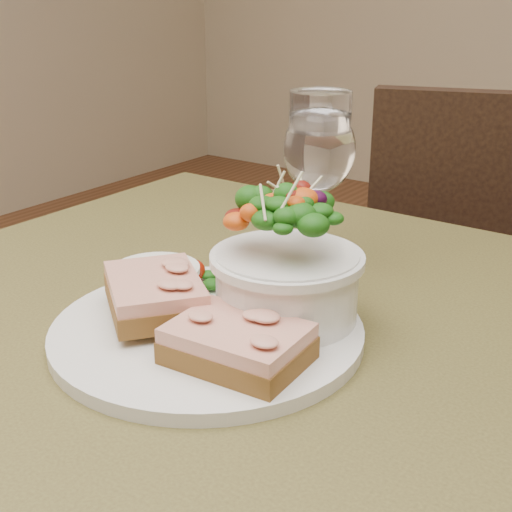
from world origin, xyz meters
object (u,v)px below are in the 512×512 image
Objects in this scene: sandwich_front at (238,344)px; ramekin at (156,283)px; cafe_table at (229,422)px; dinner_plate at (207,331)px; salad_bowl at (287,255)px; sandwich_back at (155,293)px; chair_far at (481,407)px; wine_glass at (319,155)px.

sandwich_front is 0.13m from ramekin.
cafe_table is at bearing 129.45° from sandwich_front.
dinner_plate is 2.15× the size of salad_bowl.
dinner_plate is 2.07× the size of sandwich_back.
dinner_plate is at bearing 68.65° from chair_far.
dinner_plate is (-0.00, -0.03, 0.11)m from cafe_table.
wine_glass is at bearing 74.33° from ramekin.
ramekin is (-0.07, -0.02, 0.13)m from cafe_table.
wine_glass is at bearing 94.91° from cafe_table.
chair_far is 8.14× the size of sandwich_front.
sandwich_front is at bearing -82.25° from salad_bowl.
ramekin is at bearing 172.11° from dinner_plate.
sandwich_back is 1.04× the size of salad_bowl.
salad_bowl is at bearing 72.30° from chair_far.
chair_far is 11.96× the size of ramekin.
salad_bowl is at bearing 93.77° from sandwich_front.
wine_glass reaches higher than dinner_plate.
chair_far is at bearing 82.01° from ramekin.
chair_far reaches higher than salad_bowl.
chair_far is 6.82× the size of sandwich_back.
sandwich_back is at bearing -141.27° from cafe_table.
dinner_plate is (-0.04, -0.75, 0.46)m from chair_far.
sandwich_front is at bearing -29.64° from dinner_plate.
salad_bowl reaches higher than sandwich_back.
chair_far reaches higher than sandwich_back.
chair_far is 0.80m from wine_glass.
chair_far is at bearing 84.83° from wine_glass.
sandwich_front is at bearing -18.75° from ramekin.
sandwich_back is 0.03m from ramekin.
cafe_table is 0.15m from sandwich_back.
chair_far reaches higher than ramekin.
cafe_table is 0.29m from wine_glass.
wine_glass reaches higher than sandwich_back.
ramekin is (-0.13, 0.04, 0.00)m from sandwich_front.
chair_far is 3.29× the size of dinner_plate.
salad_bowl is (0.04, 0.03, 0.17)m from cafe_table.
sandwich_back is (-0.05, -0.04, 0.14)m from cafe_table.
chair_far is at bearing 87.30° from cafe_table.
chair_far reaches higher than dinner_plate.
wine_glass is (-0.07, 0.24, 0.10)m from sandwich_front.
cafe_table is 6.30× the size of salad_bowl.
chair_far is 0.88m from dinner_plate.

